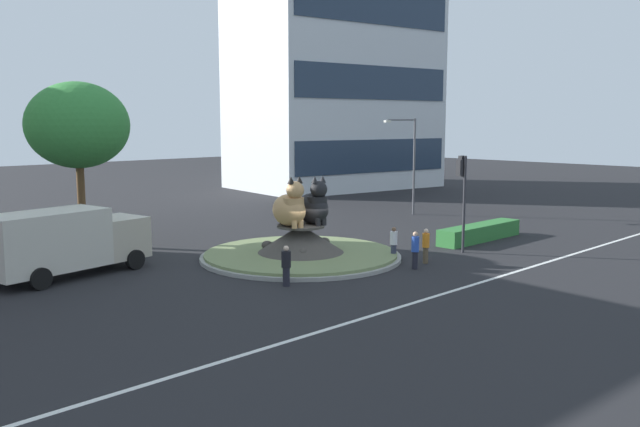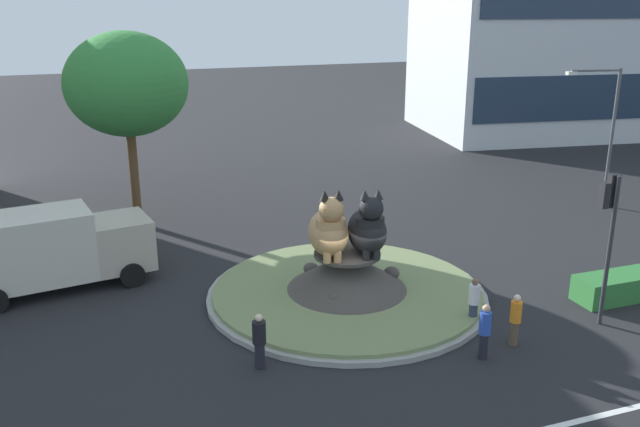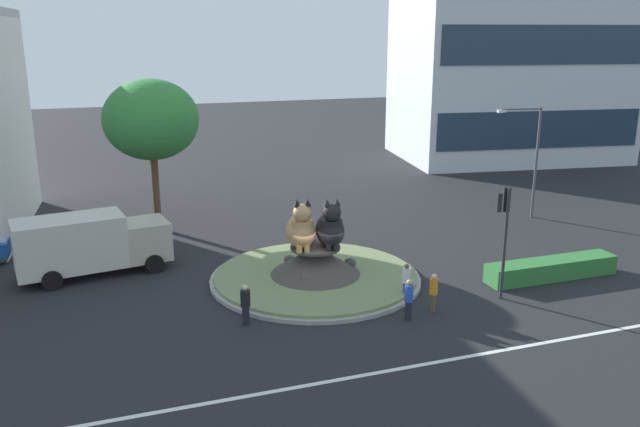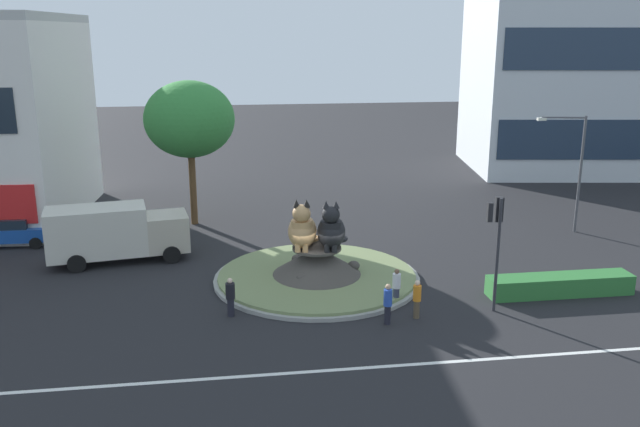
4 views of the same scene
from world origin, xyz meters
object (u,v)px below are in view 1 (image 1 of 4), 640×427
at_px(streetlight_arm, 410,158).
at_px(pedestrian_black_shirt, 286,265).
at_px(office_tower, 334,15).
at_px(pedestrian_white_shirt, 394,243).
at_px(traffic_light_mast, 462,182).
at_px(broadleaf_tree_behind_island, 78,126).
at_px(cat_statue_calico, 290,208).
at_px(pedestrian_orange_shirt, 426,245).
at_px(delivery_box_truck, 65,241).
at_px(pedestrian_blue_shirt, 415,249).
at_px(cat_statue_black, 314,206).

bearing_deg(streetlight_arm, pedestrian_black_shirt, 37.44).
height_order(office_tower, pedestrian_white_shirt, office_tower).
height_order(traffic_light_mast, pedestrian_black_shirt, traffic_light_mast).
relative_size(broadleaf_tree_behind_island, streetlight_arm, 1.27).
bearing_deg(cat_statue_calico, office_tower, 141.26).
bearing_deg(pedestrian_orange_shirt, broadleaf_tree_behind_island, -123.63).
xyz_separation_m(streetlight_arm, delivery_box_truck, (-25.79, -1.67, -2.50)).
bearing_deg(pedestrian_white_shirt, streetlight_arm, 150.61).
distance_m(cat_statue_calico, pedestrian_black_shirt, 5.28).
relative_size(pedestrian_black_shirt, pedestrian_blue_shirt, 0.97).
bearing_deg(delivery_box_truck, cat_statue_black, -31.93).
height_order(pedestrian_white_shirt, pedestrian_orange_shirt, pedestrian_orange_shirt).
distance_m(traffic_light_mast, pedestrian_orange_shirt, 4.37).
distance_m(cat_statue_calico, pedestrian_orange_shirt, 6.66).
height_order(traffic_light_mast, delivery_box_truck, traffic_light_mast).
xyz_separation_m(broadleaf_tree_behind_island, streetlight_arm, (22.06, -4.87, -2.35)).
relative_size(streetlight_arm, delivery_box_truck, 0.95).
height_order(streetlight_arm, pedestrian_blue_shirt, streetlight_arm).
bearing_deg(pedestrian_black_shirt, pedestrian_white_shirt, -137.25).
relative_size(cat_statue_black, pedestrian_black_shirt, 1.43).
distance_m(traffic_light_mast, pedestrian_white_shirt, 4.90).
distance_m(streetlight_arm, delivery_box_truck, 25.96).
bearing_deg(pedestrian_orange_shirt, office_tower, 166.22).
height_order(broadleaf_tree_behind_island, delivery_box_truck, broadleaf_tree_behind_island).
bearing_deg(pedestrian_orange_shirt, pedestrian_black_shirt, -74.92).
bearing_deg(streetlight_arm, office_tower, -108.19).
relative_size(broadleaf_tree_behind_island, pedestrian_white_shirt, 5.44).
bearing_deg(streetlight_arm, broadleaf_tree_behind_island, -0.32).
relative_size(streetlight_arm, pedestrian_white_shirt, 4.27).
xyz_separation_m(cat_statue_calico, pedestrian_blue_shirt, (2.83, -5.32, -1.65)).
xyz_separation_m(cat_statue_calico, pedestrian_white_shirt, (3.71, -3.35, -1.72)).
relative_size(office_tower, pedestrian_orange_shirt, 20.55).
xyz_separation_m(broadleaf_tree_behind_island, pedestrian_white_shirt, (9.17, -14.07, -5.59)).
xyz_separation_m(office_tower, pedestrian_black_shirt, (-30.68, -27.66, -16.16)).
distance_m(office_tower, pedestrian_black_shirt, 44.35).
xyz_separation_m(office_tower, streetlight_arm, (-10.64, -18.19, -12.95)).
height_order(pedestrian_black_shirt, delivery_box_truck, delivery_box_truck).
xyz_separation_m(traffic_light_mast, streetlight_arm, (9.04, 10.43, 0.46)).
relative_size(cat_statue_black, office_tower, 0.07).
xyz_separation_m(office_tower, broadleaf_tree_behind_island, (-32.69, -13.31, -10.60)).
bearing_deg(pedestrian_white_shirt, office_tower, 164.42).
height_order(cat_statue_calico, pedestrian_blue_shirt, cat_statue_calico).
bearing_deg(broadleaf_tree_behind_island, cat_statue_calico, -63.00).
bearing_deg(pedestrian_white_shirt, pedestrian_black_shirt, -62.72).
xyz_separation_m(office_tower, pedestrian_blue_shirt, (-24.40, -29.36, -16.12)).
distance_m(traffic_light_mast, pedestrian_blue_shirt, 5.49).
bearing_deg(delivery_box_truck, pedestrian_black_shirt, -62.82).
distance_m(office_tower, streetlight_arm, 24.73).
xyz_separation_m(cat_statue_black, office_tower, (25.89, 24.27, 14.49)).
bearing_deg(delivery_box_truck, cat_statue_calico, -33.65).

